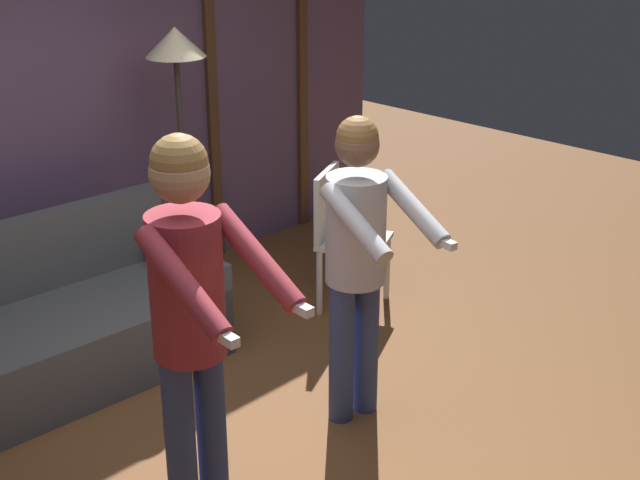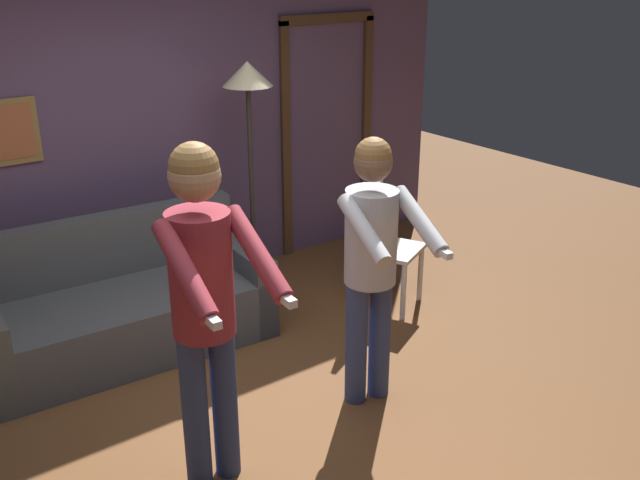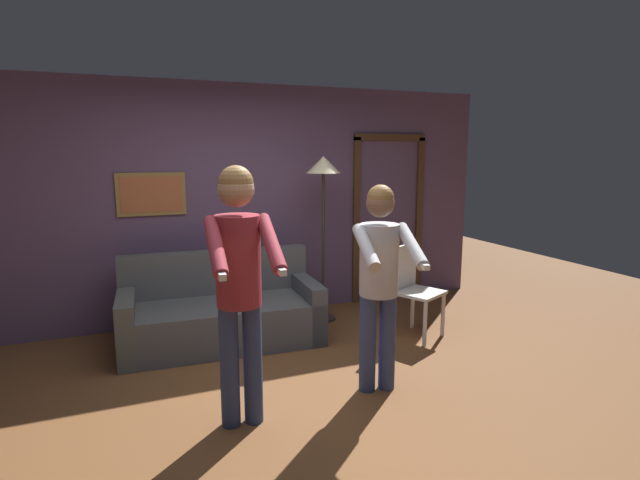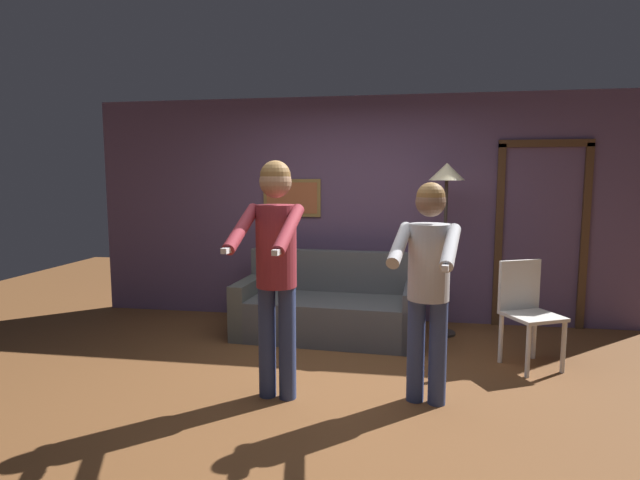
{
  "view_description": "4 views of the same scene",
  "coord_description": "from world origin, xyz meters",
  "px_view_note": "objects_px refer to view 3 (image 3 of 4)",
  "views": [
    {
      "loc": [
        -2.35,
        -2.77,
        2.68
      ],
      "look_at": [
        0.31,
        -0.19,
        1.15
      ],
      "focal_mm": 50.0,
      "sensor_mm": 36.0,
      "label": 1
    },
    {
      "loc": [
        -1.77,
        -2.9,
        2.52
      ],
      "look_at": [
        0.19,
        -0.27,
        1.22
      ],
      "focal_mm": 40.0,
      "sensor_mm": 36.0,
      "label": 2
    },
    {
      "loc": [
        -1.15,
        -3.34,
        1.87
      ],
      "look_at": [
        0.19,
        -0.1,
        1.25
      ],
      "focal_mm": 28.0,
      "sensor_mm": 36.0,
      "label": 3
    },
    {
      "loc": [
        0.47,
        -3.71,
        1.64
      ],
      "look_at": [
        -0.09,
        -0.19,
        1.21
      ],
      "focal_mm": 28.0,
      "sensor_mm": 36.0,
      "label": 4
    }
  ],
  "objects_px": {
    "torchiere_lamp": "(323,181)",
    "person_standing_right": "(380,270)",
    "couch": "(221,315)",
    "person_standing_left": "(239,271)",
    "dining_chair_distant": "(412,285)"
  },
  "relations": [
    {
      "from": "person_standing_left",
      "to": "torchiere_lamp",
      "type": "bearing_deg",
      "value": 53.17
    },
    {
      "from": "person_standing_right",
      "to": "couch",
      "type": "bearing_deg",
      "value": 122.3
    },
    {
      "from": "couch",
      "to": "person_standing_left",
      "type": "distance_m",
      "value": 1.78
    },
    {
      "from": "couch",
      "to": "torchiere_lamp",
      "type": "xyz_separation_m",
      "value": [
        1.2,
        0.25,
        1.28
      ]
    },
    {
      "from": "person_standing_left",
      "to": "dining_chair_distant",
      "type": "bearing_deg",
      "value": 27.25
    },
    {
      "from": "couch",
      "to": "torchiere_lamp",
      "type": "distance_m",
      "value": 1.77
    },
    {
      "from": "couch",
      "to": "torchiere_lamp",
      "type": "relative_size",
      "value": 1.07
    },
    {
      "from": "dining_chair_distant",
      "to": "person_standing_right",
      "type": "bearing_deg",
      "value": -133.92
    },
    {
      "from": "person_standing_left",
      "to": "person_standing_right",
      "type": "height_order",
      "value": "person_standing_left"
    },
    {
      "from": "torchiere_lamp",
      "to": "person_standing_right",
      "type": "distance_m",
      "value": 1.85
    },
    {
      "from": "person_standing_right",
      "to": "dining_chair_distant",
      "type": "relative_size",
      "value": 1.75
    },
    {
      "from": "person_standing_left",
      "to": "person_standing_right",
      "type": "distance_m",
      "value": 1.12
    },
    {
      "from": "person_standing_right",
      "to": "dining_chair_distant",
      "type": "distance_m",
      "value": 1.39
    },
    {
      "from": "couch",
      "to": "torchiere_lamp",
      "type": "bearing_deg",
      "value": 11.91
    },
    {
      "from": "torchiere_lamp",
      "to": "dining_chair_distant",
      "type": "height_order",
      "value": "torchiere_lamp"
    }
  ]
}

